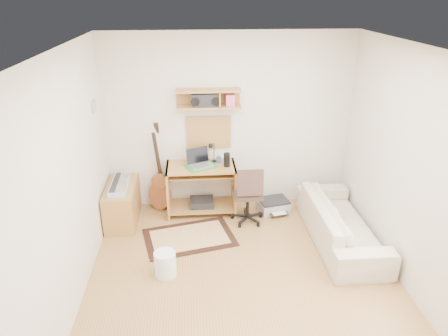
{
  "coord_description": "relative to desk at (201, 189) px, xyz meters",
  "views": [
    {
      "loc": [
        -0.53,
        -3.75,
        3.12
      ],
      "look_at": [
        -0.15,
        1.05,
        1.0
      ],
      "focal_mm": 33.03,
      "sensor_mm": 36.0,
      "label": 1
    }
  ],
  "objects": [
    {
      "name": "wall_shelf",
      "position": [
        0.13,
        0.15,
        1.32
      ],
      "size": [
        0.9,
        0.25,
        0.26
      ],
      "primitive_type": "cube",
      "color": "#AF7C3D",
      "rests_on": "back_wall"
    },
    {
      "name": "rug",
      "position": [
        -0.19,
        -0.72,
        -0.37
      ],
      "size": [
        1.32,
        1.03,
        0.02
      ],
      "primitive_type": "cube",
      "rotation": [
        0.0,
        0.0,
        0.23
      ],
      "color": "beige",
      "rests_on": "floor"
    },
    {
      "name": "boombox",
      "position": [
        0.09,
        0.15,
        1.3
      ],
      "size": [
        0.38,
        0.17,
        0.2
      ],
      "primitive_type": "cube",
      "color": "black",
      "rests_on": "wall_shelf"
    },
    {
      "name": "cabinet",
      "position": [
        -1.15,
        -0.18,
        -0.1
      ],
      "size": [
        0.4,
        0.9,
        0.55
      ],
      "primitive_type": "cube",
      "color": "#AF7C3D",
      "rests_on": "floor"
    },
    {
      "name": "pencil_cup",
      "position": [
        0.27,
        0.1,
        0.42
      ],
      "size": [
        0.07,
        0.07,
        0.1
      ],
      "primitive_type": "cylinder",
      "color": "#314A93",
      "rests_on": "desk"
    },
    {
      "name": "printer",
      "position": [
        1.09,
        -0.05,
        -0.29
      ],
      "size": [
        0.51,
        0.43,
        0.17
      ],
      "primitive_type": "cube",
      "rotation": [
        0.0,
        0.0,
        0.22
      ],
      "color": "#A5A8AA",
      "rests_on": "floor"
    },
    {
      "name": "desk",
      "position": [
        0.0,
        0.0,
        0.0
      ],
      "size": [
        1.0,
        0.55,
        0.75
      ],
      "primitive_type": null,
      "color": "#AF7C3D",
      "rests_on": "floor"
    },
    {
      "name": "desk_lamp",
      "position": [
        0.2,
        0.14,
        0.53
      ],
      "size": [
        0.1,
        0.1,
        0.3
      ],
      "primitive_type": null,
      "color": "black",
      "rests_on": "desk"
    },
    {
      "name": "left_wall",
      "position": [
        -1.37,
        -1.73,
        0.93
      ],
      "size": [
        0.01,
        4.0,
        2.6
      ],
      "primitive_type": "cube",
      "color": "beige",
      "rests_on": "ground"
    },
    {
      "name": "guitar",
      "position": [
        -0.63,
        0.13,
        0.3
      ],
      "size": [
        0.42,
        0.35,
        1.34
      ],
      "primitive_type": null,
      "rotation": [
        0.0,
        0.0,
        -0.43
      ],
      "color": "#99572F",
      "rests_on": "floor"
    },
    {
      "name": "task_chair",
      "position": [
        0.65,
        -0.33,
        0.07
      ],
      "size": [
        0.45,
        0.45,
        0.89
      ],
      "primitive_type": null,
      "rotation": [
        0.0,
        0.0,
        0.0
      ],
      "color": "#372620",
      "rests_on": "floor"
    },
    {
      "name": "back_wall",
      "position": [
        0.43,
        0.28,
        0.93
      ],
      "size": [
        3.6,
        0.01,
        2.6
      ],
      "primitive_type": "cube",
      "color": "beige",
      "rests_on": "ground"
    },
    {
      "name": "ceiling",
      "position": [
        0.43,
        -1.73,
        2.23
      ],
      "size": [
        3.6,
        4.0,
        0.01
      ],
      "primitive_type": "cube",
      "color": "white",
      "rests_on": "ground"
    },
    {
      "name": "waste_basket",
      "position": [
        -0.47,
        -1.48,
        -0.22
      ],
      "size": [
        0.28,
        0.28,
        0.3
      ],
      "primitive_type": "cylinder",
      "rotation": [
        0.0,
        0.0,
        -0.1
      ],
      "color": "white",
      "rests_on": "floor"
    },
    {
      "name": "floor",
      "position": [
        0.43,
        -1.73,
        -0.38
      ],
      "size": [
        3.6,
        4.0,
        0.01
      ],
      "primitive_type": "cube",
      "color": "#A57845",
      "rests_on": "ground"
    },
    {
      "name": "sofa",
      "position": [
        1.81,
        -0.93,
        -0.01
      ],
      "size": [
        0.55,
        1.87,
        0.73
      ],
      "primitive_type": "imported",
      "rotation": [
        0.0,
        0.0,
        1.57
      ],
      "color": "beige",
      "rests_on": "floor"
    },
    {
      "name": "wall_photo",
      "position": [
        -1.35,
        -0.23,
        1.34
      ],
      "size": [
        0.02,
        0.2,
        0.15
      ],
      "primitive_type": "cube",
      "color": "#4C8CBF",
      "rests_on": "left_wall"
    },
    {
      "name": "right_wall",
      "position": [
        2.24,
        -1.73,
        0.93
      ],
      "size": [
        0.01,
        4.0,
        2.6
      ],
      "primitive_type": "cube",
      "color": "beige",
      "rests_on": "ground"
    },
    {
      "name": "music_keyboard",
      "position": [
        -1.15,
        -0.18,
        0.21
      ],
      "size": [
        0.23,
        0.73,
        0.06
      ],
      "primitive_type": "cube",
      "color": "#B2B5BA",
      "rests_on": "cabinet"
    },
    {
      "name": "speaker",
      "position": [
        0.37,
        -0.05,
        0.48
      ],
      "size": [
        0.09,
        0.09,
        0.2
      ],
      "primitive_type": "cylinder",
      "color": "black",
      "rests_on": "desk"
    },
    {
      "name": "cork_board",
      "position": [
        0.13,
        0.25,
        0.79
      ],
      "size": [
        0.64,
        0.03,
        0.49
      ],
      "primitive_type": "cube",
      "color": "tan",
      "rests_on": "back_wall"
    },
    {
      "name": "laptop",
      "position": [
        -0.0,
        -0.02,
        0.5
      ],
      "size": [
        0.43,
        0.43,
        0.25
      ],
      "primitive_type": null,
      "rotation": [
        0.0,
        0.0,
        0.4
      ],
      "color": "silver",
      "rests_on": "desk"
    }
  ]
}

